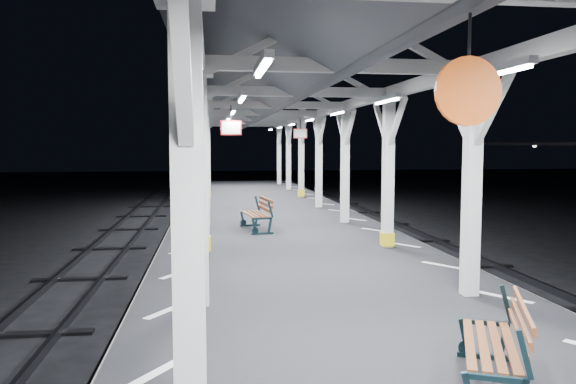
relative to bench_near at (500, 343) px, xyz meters
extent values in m
plane|color=black|center=(-0.79, 5.14, -1.44)|extent=(120.00, 120.00, 0.00)
cube|color=black|center=(-0.79, 5.14, -0.94)|extent=(6.00, 50.00, 1.00)
cube|color=silver|center=(-3.24, 5.14, -0.44)|extent=(1.00, 48.00, 0.01)
cube|color=silver|center=(1.66, 5.14, -0.44)|extent=(1.00, 48.00, 0.01)
cube|color=#2D2D33|center=(-5.24, 5.14, -1.36)|extent=(0.08, 60.00, 0.16)
cube|color=black|center=(-5.79, 5.14, -1.41)|extent=(2.20, 0.22, 0.06)
cube|color=#2D2D33|center=(3.66, 5.14, -1.36)|extent=(0.08, 60.00, 0.16)
cube|color=black|center=(4.21, 5.14, -1.41)|extent=(2.20, 0.22, 0.06)
cube|color=silver|center=(-2.79, -0.86, 1.16)|extent=(0.22, 0.22, 3.20)
cube|color=silver|center=(-2.79, -0.31, 2.31)|extent=(0.10, 0.99, 0.99)
cube|color=silver|center=(-2.79, -1.41, 2.31)|extent=(0.10, 0.99, 0.99)
cube|color=silver|center=(-2.79, 3.14, 1.16)|extent=(0.22, 0.22, 3.20)
cube|color=silver|center=(-2.79, 3.14, 2.82)|extent=(0.40, 0.40, 0.12)
cube|color=silver|center=(-2.79, 3.69, 2.31)|extent=(0.10, 0.99, 0.99)
cube|color=silver|center=(-2.79, 2.59, 2.31)|extent=(0.10, 0.99, 0.99)
cube|color=silver|center=(-2.79, 7.14, 1.16)|extent=(0.22, 0.22, 3.20)
cube|color=silver|center=(-2.79, 7.14, 2.82)|extent=(0.40, 0.40, 0.12)
cube|color=yellow|center=(-2.79, 7.14, -0.26)|extent=(0.26, 0.26, 0.30)
cube|color=silver|center=(-2.79, 7.69, 2.31)|extent=(0.10, 0.99, 0.99)
cube|color=silver|center=(-2.79, 6.59, 2.31)|extent=(0.10, 0.99, 0.99)
cube|color=silver|center=(-2.79, 11.14, 1.16)|extent=(0.22, 0.22, 3.20)
cube|color=silver|center=(-2.79, 11.14, 2.82)|extent=(0.40, 0.40, 0.12)
cube|color=silver|center=(-2.79, 11.69, 2.31)|extent=(0.10, 0.99, 0.99)
cube|color=silver|center=(-2.79, 10.59, 2.31)|extent=(0.10, 0.99, 0.99)
cube|color=silver|center=(-2.79, 15.14, 1.16)|extent=(0.22, 0.22, 3.20)
cube|color=silver|center=(-2.79, 15.14, 2.82)|extent=(0.40, 0.40, 0.12)
cube|color=silver|center=(-2.79, 15.69, 2.31)|extent=(0.10, 0.99, 0.99)
cube|color=silver|center=(-2.79, 14.59, 2.31)|extent=(0.10, 0.99, 0.99)
cube|color=silver|center=(-2.79, 19.14, 1.16)|extent=(0.22, 0.22, 3.20)
cube|color=silver|center=(-2.79, 19.14, 2.82)|extent=(0.40, 0.40, 0.12)
cube|color=yellow|center=(-2.79, 19.14, -0.26)|extent=(0.26, 0.26, 0.30)
cube|color=silver|center=(-2.79, 19.69, 2.31)|extent=(0.10, 0.99, 0.99)
cube|color=silver|center=(-2.79, 18.59, 2.31)|extent=(0.10, 0.99, 0.99)
cube|color=silver|center=(-2.79, 23.14, 1.16)|extent=(0.22, 0.22, 3.20)
cube|color=silver|center=(-2.79, 23.14, 2.82)|extent=(0.40, 0.40, 0.12)
cube|color=silver|center=(-2.79, 23.69, 2.31)|extent=(0.10, 0.99, 0.99)
cube|color=silver|center=(-2.79, 22.59, 2.31)|extent=(0.10, 0.99, 0.99)
cube|color=silver|center=(-2.79, 27.14, 1.16)|extent=(0.22, 0.22, 3.20)
cube|color=silver|center=(-2.79, 27.14, 2.82)|extent=(0.40, 0.40, 0.12)
cube|color=silver|center=(-2.79, 27.69, 2.31)|extent=(0.10, 0.99, 0.99)
cube|color=silver|center=(-2.79, 26.59, 2.31)|extent=(0.10, 0.99, 0.99)
cube|color=silver|center=(1.21, 3.14, 1.16)|extent=(0.22, 0.22, 3.20)
cube|color=silver|center=(1.21, 3.14, 2.82)|extent=(0.40, 0.40, 0.12)
cube|color=silver|center=(1.21, 3.69, 2.31)|extent=(0.10, 0.99, 0.99)
cube|color=silver|center=(1.21, 2.59, 2.31)|extent=(0.10, 0.99, 0.99)
cube|color=silver|center=(1.21, 7.14, 1.16)|extent=(0.22, 0.22, 3.20)
cube|color=silver|center=(1.21, 7.14, 2.82)|extent=(0.40, 0.40, 0.12)
cube|color=yellow|center=(1.21, 7.14, -0.26)|extent=(0.26, 0.26, 0.30)
cube|color=silver|center=(1.21, 7.69, 2.31)|extent=(0.10, 0.99, 0.99)
cube|color=silver|center=(1.21, 6.59, 2.31)|extent=(0.10, 0.99, 0.99)
cube|color=silver|center=(1.21, 11.14, 1.16)|extent=(0.22, 0.22, 3.20)
cube|color=silver|center=(1.21, 11.14, 2.82)|extent=(0.40, 0.40, 0.12)
cube|color=silver|center=(1.21, 11.69, 2.31)|extent=(0.10, 0.99, 0.99)
cube|color=silver|center=(1.21, 10.59, 2.31)|extent=(0.10, 0.99, 0.99)
cube|color=silver|center=(1.21, 15.14, 1.16)|extent=(0.22, 0.22, 3.20)
cube|color=silver|center=(1.21, 15.14, 2.82)|extent=(0.40, 0.40, 0.12)
cube|color=silver|center=(1.21, 15.69, 2.31)|extent=(0.10, 0.99, 0.99)
cube|color=silver|center=(1.21, 14.59, 2.31)|extent=(0.10, 0.99, 0.99)
cube|color=silver|center=(1.21, 19.14, 1.16)|extent=(0.22, 0.22, 3.20)
cube|color=silver|center=(1.21, 19.14, 2.82)|extent=(0.40, 0.40, 0.12)
cube|color=yellow|center=(1.21, 19.14, -0.26)|extent=(0.26, 0.26, 0.30)
cube|color=silver|center=(1.21, 19.69, 2.31)|extent=(0.10, 0.99, 0.99)
cube|color=silver|center=(1.21, 18.59, 2.31)|extent=(0.10, 0.99, 0.99)
cube|color=silver|center=(1.21, 23.14, 1.16)|extent=(0.22, 0.22, 3.20)
cube|color=silver|center=(1.21, 23.14, 2.82)|extent=(0.40, 0.40, 0.12)
cube|color=silver|center=(1.21, 23.69, 2.31)|extent=(0.10, 0.99, 0.99)
cube|color=silver|center=(1.21, 22.59, 2.31)|extent=(0.10, 0.99, 0.99)
cube|color=silver|center=(1.21, 27.14, 1.16)|extent=(0.22, 0.22, 3.20)
cube|color=silver|center=(1.21, 27.14, 2.82)|extent=(0.40, 0.40, 0.12)
cube|color=silver|center=(1.21, 27.69, 2.31)|extent=(0.10, 0.99, 0.99)
cube|color=silver|center=(1.21, 26.59, 2.31)|extent=(0.10, 0.99, 0.99)
cube|color=silver|center=(-2.79, 5.14, 2.94)|extent=(0.18, 48.00, 0.24)
cube|color=silver|center=(1.21, 5.14, 2.94)|extent=(0.18, 48.00, 0.24)
cube|color=silver|center=(-0.79, 3.14, 2.94)|extent=(4.20, 0.14, 0.20)
cube|color=silver|center=(-0.79, 7.14, 2.94)|extent=(4.20, 0.14, 0.20)
cube|color=silver|center=(-0.79, 11.14, 2.94)|extent=(4.20, 0.14, 0.20)
cube|color=silver|center=(-0.79, 15.14, 2.94)|extent=(4.20, 0.14, 0.20)
cube|color=silver|center=(-0.79, 19.14, 2.94)|extent=(4.20, 0.14, 0.20)
cube|color=silver|center=(-0.79, 23.14, 2.94)|extent=(4.20, 0.14, 0.20)
cube|color=silver|center=(-0.79, 27.14, 2.94)|extent=(4.20, 0.14, 0.20)
cube|color=silver|center=(-0.79, 5.14, 3.86)|extent=(0.16, 48.00, 0.20)
cube|color=#4B4F53|center=(-2.09, 5.14, 3.48)|extent=(2.80, 49.00, 1.45)
cube|color=#4B4F53|center=(0.51, 5.14, 3.48)|extent=(2.80, 49.00, 1.45)
cube|color=silver|center=(-2.09, 1.14, 2.66)|extent=(0.10, 1.35, 0.08)
cube|color=white|center=(-2.09, 1.14, 2.61)|extent=(0.05, 1.25, 0.05)
cube|color=silver|center=(-2.09, 5.14, 2.66)|extent=(0.10, 1.35, 0.08)
cube|color=white|center=(-2.09, 5.14, 2.61)|extent=(0.05, 1.25, 0.05)
cube|color=silver|center=(-2.09, 9.14, 2.66)|extent=(0.10, 1.35, 0.08)
cube|color=white|center=(-2.09, 9.14, 2.61)|extent=(0.05, 1.25, 0.05)
cube|color=silver|center=(-2.09, 13.14, 2.66)|extent=(0.10, 1.35, 0.08)
cube|color=white|center=(-2.09, 13.14, 2.61)|extent=(0.05, 1.25, 0.05)
cube|color=silver|center=(-2.09, 17.14, 2.66)|extent=(0.10, 1.35, 0.08)
cube|color=white|center=(-2.09, 17.14, 2.61)|extent=(0.05, 1.25, 0.05)
cube|color=silver|center=(-2.09, 21.14, 2.66)|extent=(0.10, 1.35, 0.08)
cube|color=white|center=(-2.09, 21.14, 2.61)|extent=(0.05, 1.25, 0.05)
cube|color=silver|center=(-2.09, 25.14, 2.66)|extent=(0.10, 1.35, 0.08)
cube|color=white|center=(-2.09, 25.14, 2.61)|extent=(0.05, 1.25, 0.05)
cube|color=silver|center=(0.51, 1.14, 2.66)|extent=(0.10, 1.35, 0.08)
cube|color=white|center=(0.51, 1.14, 2.61)|extent=(0.05, 1.25, 0.05)
cube|color=silver|center=(0.51, 5.14, 2.66)|extent=(0.10, 1.35, 0.08)
cube|color=white|center=(0.51, 5.14, 2.61)|extent=(0.05, 1.25, 0.05)
cube|color=silver|center=(0.51, 9.14, 2.66)|extent=(0.10, 1.35, 0.08)
cube|color=white|center=(0.51, 9.14, 2.61)|extent=(0.05, 1.25, 0.05)
cube|color=silver|center=(0.51, 13.14, 2.66)|extent=(0.10, 1.35, 0.08)
cube|color=white|center=(0.51, 13.14, 2.61)|extent=(0.05, 1.25, 0.05)
cube|color=silver|center=(0.51, 17.14, 2.66)|extent=(0.10, 1.35, 0.08)
cube|color=white|center=(0.51, 17.14, 2.61)|extent=(0.05, 1.25, 0.05)
cube|color=silver|center=(0.51, 21.14, 2.66)|extent=(0.10, 1.35, 0.08)
cube|color=white|center=(0.51, 21.14, 2.61)|extent=(0.05, 1.25, 0.05)
cube|color=silver|center=(0.51, 25.14, 2.66)|extent=(0.10, 1.35, 0.08)
cube|color=white|center=(0.51, 25.14, 2.61)|extent=(0.05, 1.25, 0.05)
cylinder|color=black|center=(-0.79, -0.86, 2.61)|extent=(0.02, 0.02, 0.30)
cylinder|color=#D6480B|center=(-0.79, -0.86, 2.21)|extent=(0.50, 0.04, 0.50)
cylinder|color=black|center=(-2.15, 8.81, 2.58)|extent=(0.02, 0.02, 0.36)
cube|color=red|center=(-2.15, 8.81, 2.22)|extent=(0.50, 0.03, 0.35)
cube|color=white|center=(-2.15, 8.81, 2.22)|extent=(0.44, 0.04, 0.29)
cylinder|color=black|center=(0.56, 15.30, 2.58)|extent=(0.02, 0.02, 0.36)
cube|color=red|center=(0.56, 15.30, 2.22)|extent=(0.50, 0.03, 0.35)
cube|color=white|center=(0.56, 15.30, 2.22)|extent=(0.44, 0.05, 0.29)
cube|color=black|center=(13.21, 27.14, 0.21)|extent=(0.20, 0.20, 3.30)
sphere|color=silver|center=(13.21, 21.14, 1.78)|extent=(0.20, 0.20, 0.20)
sphere|color=silver|center=(13.21, 27.14, 1.78)|extent=(0.20, 0.20, 0.20)
cube|color=black|center=(-0.19, -0.72, 0.18)|extent=(0.15, 0.10, 0.40)
cube|color=black|center=(0.22, 0.71, -0.41)|extent=(0.53, 0.27, 0.06)
cube|color=black|center=(0.03, 0.79, -0.23)|extent=(0.15, 0.10, 0.42)
cube|color=black|center=(0.38, 0.63, -0.23)|extent=(0.14, 0.09, 0.43)
cube|color=black|center=(0.40, 0.63, 0.18)|extent=(0.15, 0.10, 0.40)
cube|color=brown|center=(-0.25, 0.11, -0.03)|extent=(0.64, 1.31, 0.03)
cube|color=brown|center=(-0.14, 0.06, -0.03)|extent=(0.64, 1.31, 0.03)
cube|color=brown|center=(-0.03, 0.01, -0.03)|extent=(0.64, 1.31, 0.03)
cube|color=brown|center=(0.08, -0.03, -0.03)|extent=(0.64, 1.31, 0.03)
cube|color=brown|center=(0.14, -0.06, 0.10)|extent=(0.60, 1.30, 0.09)
cube|color=brown|center=(0.15, -0.07, 0.22)|extent=(0.60, 1.30, 0.09)
cube|color=brown|center=(0.17, -0.08, 0.34)|extent=(0.60, 1.30, 0.09)
cube|color=black|center=(-1.37, 9.22, -0.41)|extent=(0.57, 0.14, 0.06)
cube|color=black|center=(-1.58, 9.19, -0.22)|extent=(0.15, 0.07, 0.44)
cube|color=black|center=(-1.18, 9.25, -0.22)|extent=(0.14, 0.07, 0.44)
cube|color=black|center=(-1.16, 9.25, 0.20)|extent=(0.16, 0.07, 0.42)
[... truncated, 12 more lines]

